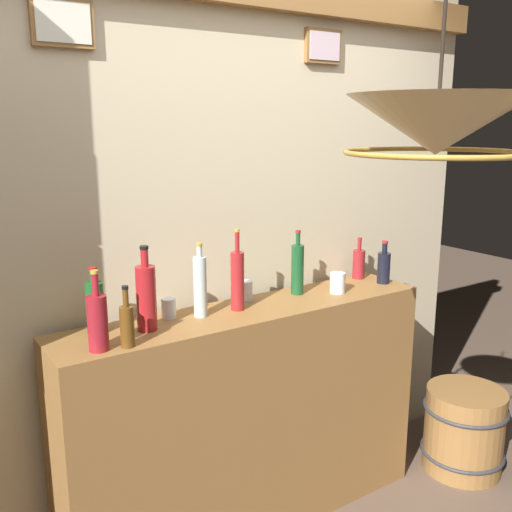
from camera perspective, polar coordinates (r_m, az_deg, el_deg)
The scene contains 16 objects.
panelled_rear_partition at distance 2.70m, azimuth -3.56°, elevation 3.01°, with size 3.07×0.15×2.67m.
bar_shelf_unit at distance 2.79m, azimuth -0.59°, elevation -15.69°, with size 1.76×0.35×1.07m, color olive.
liquor_bottle_vermouth at distance 2.18m, azimuth -12.55°, elevation -6.57°, with size 0.05×0.05×0.23m.
liquor_bottle_rye at distance 3.10m, azimuth 10.05°, elevation -0.71°, with size 0.06×0.06×0.22m.
liquor_bottle_rum at distance 2.34m, azimuth -15.50°, elevation -4.79°, with size 0.07×0.07×0.27m.
liquor_bottle_mezcal at distance 2.77m, azimuth 4.09°, elevation -1.23°, with size 0.06×0.06×0.31m.
liquor_bottle_port at distance 2.45m, azimuth -5.51°, elevation -2.91°, with size 0.06×0.06×0.32m.
liquor_bottle_brandy at distance 3.03m, azimuth 12.43°, elevation -1.03°, with size 0.06×0.06×0.22m.
liquor_bottle_vodka at distance 2.17m, azimuth -15.29°, elevation -6.20°, with size 0.07×0.07×0.30m.
liquor_bottle_tequila at distance 2.53m, azimuth -1.84°, elevation -2.33°, with size 0.06×0.06×0.36m.
liquor_bottle_bourbon at distance 2.32m, azimuth -10.73°, elevation -3.94°, with size 0.08×0.08×0.34m.
glass_tumbler_rocks at distance 2.47m, azimuth -8.57°, elevation -5.10°, with size 0.06×0.06×0.09m.
glass_tumbler_highball at distance 2.83m, azimuth 8.01°, elevation -2.62°, with size 0.07×0.07×0.10m.
glass_tumbler_shot at distance 2.67m, azimuth -1.03°, elevation -3.46°, with size 0.07×0.07×0.09m.
pendant_lamp at distance 1.87m, azimuth 17.35°, elevation 12.00°, with size 0.56×0.56×0.46m.
wooden_barrel at distance 3.51m, azimuth 19.72°, elevation -15.73°, with size 0.45×0.45×0.46m.
Camera 1 is at (-1.33, -1.21, 1.87)m, focal length 40.76 mm.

